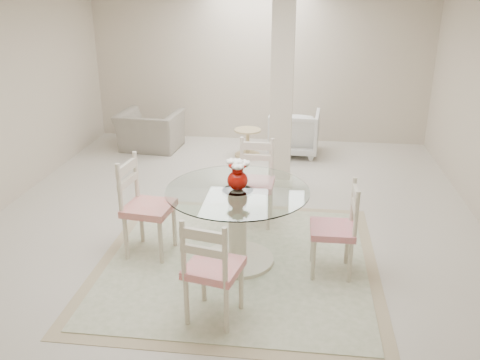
# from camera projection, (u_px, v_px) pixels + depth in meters

# --- Properties ---
(ground) EXTENTS (7.00, 7.00, 0.00)m
(ground) POSITION_uv_depth(u_px,v_px,m) (233.00, 220.00, 6.27)
(ground) COLOR beige
(ground) RESTS_ON ground
(room_shell) EXTENTS (6.02, 7.02, 2.71)m
(room_shell) POSITION_uv_depth(u_px,v_px,m) (232.00, 68.00, 5.59)
(room_shell) COLOR beige
(room_shell) RESTS_ON ground
(column) EXTENTS (0.30, 0.30, 2.70)m
(column) POSITION_uv_depth(u_px,v_px,m) (282.00, 91.00, 6.92)
(column) COLOR beige
(column) RESTS_ON ground
(area_rug) EXTENTS (2.89, 2.89, 0.02)m
(area_rug) POSITION_uv_depth(u_px,v_px,m) (238.00, 262.00, 5.32)
(area_rug) COLOR tan
(area_rug) RESTS_ON ground
(dining_table) EXTENTS (1.43, 1.43, 0.83)m
(dining_table) POSITION_uv_depth(u_px,v_px,m) (238.00, 226.00, 5.17)
(dining_table) COLOR beige
(dining_table) RESTS_ON ground
(red_vase) EXTENTS (0.24, 0.23, 0.31)m
(red_vase) POSITION_uv_depth(u_px,v_px,m) (238.00, 175.00, 4.97)
(red_vase) COLOR #9E0C04
(red_vase) RESTS_ON dining_table
(dining_chair_east) EXTENTS (0.43, 0.43, 1.07)m
(dining_chair_east) POSITION_uv_depth(u_px,v_px,m) (340.00, 223.00, 4.93)
(dining_chair_east) COLOR beige
(dining_chair_east) RESTS_ON ground
(dining_chair_north) EXTENTS (0.46, 0.46, 1.12)m
(dining_chair_north) POSITION_uv_depth(u_px,v_px,m) (255.00, 176.00, 6.04)
(dining_chair_north) COLOR beige
(dining_chair_north) RESTS_ON ground
(dining_chair_west) EXTENTS (0.53, 0.53, 1.18)m
(dining_chair_west) POSITION_uv_depth(u_px,v_px,m) (142.00, 200.00, 5.30)
(dining_chair_west) COLOR beige
(dining_chair_west) RESTS_ON ground
(dining_chair_south) EXTENTS (0.53, 0.53, 1.10)m
(dining_chair_south) POSITION_uv_depth(u_px,v_px,m) (210.00, 263.00, 4.19)
(dining_chair_south) COLOR beige
(dining_chair_south) RESTS_ON ground
(recliner_taupe) EXTENTS (1.09, 0.98, 0.66)m
(recliner_taupe) POSITION_uv_depth(u_px,v_px,m) (150.00, 131.00, 8.80)
(recliner_taupe) COLOR gray
(recliner_taupe) RESTS_ON ground
(armchair_white) EXTENTS (0.85, 0.87, 0.75)m
(armchair_white) POSITION_uv_depth(u_px,v_px,m) (294.00, 132.00, 8.56)
(armchair_white) COLOR white
(armchair_white) RESTS_ON ground
(side_table) EXTENTS (0.44, 0.44, 0.46)m
(side_table) POSITION_uv_depth(u_px,v_px,m) (248.00, 144.00, 8.50)
(side_table) COLOR #D2BF81
(side_table) RESTS_ON ground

